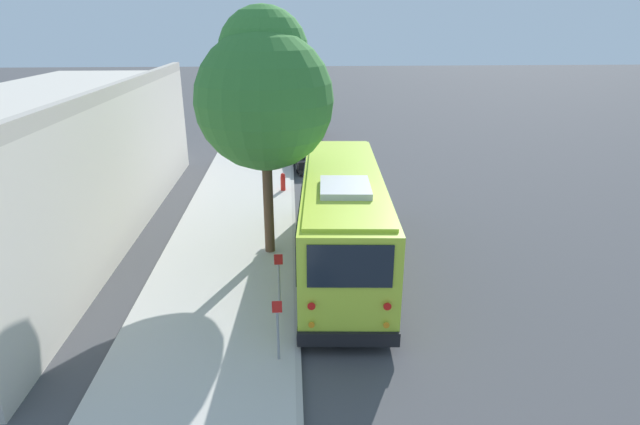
{
  "coord_description": "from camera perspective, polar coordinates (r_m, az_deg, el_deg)",
  "views": [
    {
      "loc": [
        -15.61,
        1.56,
        7.27
      ],
      "look_at": [
        0.13,
        0.6,
        1.3
      ],
      "focal_mm": 28.0,
      "sensor_mm": 36.0,
      "label": 1
    }
  ],
  "objects": [
    {
      "name": "sidewalk_slab",
      "position": [
        17.32,
        -10.34,
        -4.17
      ],
      "size": [
        80.0,
        4.33,
        0.15
      ],
      "primitive_type": "cube",
      "color": "beige",
      "rests_on": "ground"
    },
    {
      "name": "parked_sedan_maroon",
      "position": [
        34.78,
        -1.7,
        9.68
      ],
      "size": [
        4.76,
        1.94,
        1.3
      ],
      "rotation": [
        0.0,
        0.0,
        -0.06
      ],
      "color": "maroon",
      "rests_on": "ground"
    },
    {
      "name": "street_tree",
      "position": [
        15.52,
        -6.4,
        13.67
      ],
      "size": [
        4.2,
        4.2,
        7.69
      ],
      "color": "brown",
      "rests_on": "sidewalk_slab"
    },
    {
      "name": "shuttle_bus",
      "position": [
        15.42,
        2.55,
        -0.28
      ],
      "size": [
        9.63,
        3.02,
        3.26
      ],
      "rotation": [
        0.0,
        0.0,
        -0.07
      ],
      "color": "#BCDB38",
      "rests_on": "ground"
    },
    {
      "name": "parked_sedan_blue",
      "position": [
        41.97,
        -1.67,
        11.59
      ],
      "size": [
        4.45,
        1.99,
        1.3
      ],
      "rotation": [
        0.0,
        0.0,
        0.08
      ],
      "color": "navy",
      "rests_on": "ground"
    },
    {
      "name": "fire_hydrant",
      "position": [
        22.79,
        -4.26,
        3.53
      ],
      "size": [
        0.22,
        0.22,
        0.81
      ],
      "color": "red",
      "rests_on": "sidewalk_slab"
    },
    {
      "name": "parked_sedan_black",
      "position": [
        27.43,
        -1.09,
        6.63
      ],
      "size": [
        4.79,
        2.08,
        1.27
      ],
      "rotation": [
        0.0,
        0.0,
        0.07
      ],
      "color": "black",
      "rests_on": "ground"
    },
    {
      "name": "parked_sedan_tan",
      "position": [
        48.82,
        -1.99,
        12.84
      ],
      "size": [
        4.41,
        1.98,
        1.26
      ],
      "rotation": [
        0.0,
        0.0,
        -0.08
      ],
      "color": "tan",
      "rests_on": "ground"
    },
    {
      "name": "sign_post_near",
      "position": [
        11.39,
        -4.84,
        -13.2
      ],
      "size": [
        0.06,
        0.22,
        1.5
      ],
      "color": "gray",
      "rests_on": "sidewalk_slab"
    },
    {
      "name": "ground_plane",
      "position": [
        17.29,
        2.02,
        -4.15
      ],
      "size": [
        160.0,
        160.0,
        0.0
      ],
      "primitive_type": "plane",
      "color": "#474749"
    },
    {
      "name": "parked_sedan_silver",
      "position": [
        55.53,
        -2.32,
        13.83
      ],
      "size": [
        4.59,
        1.74,
        1.31
      ],
      "rotation": [
        0.0,
        0.0,
        0.01
      ],
      "color": "#A8AAAF",
      "rests_on": "ground"
    },
    {
      "name": "curb_strip",
      "position": [
        17.18,
        -2.91,
        -4.04
      ],
      "size": [
        80.0,
        0.14,
        0.15
      ],
      "primitive_type": "cube",
      "color": "#AAA69D",
      "rests_on": "ground"
    },
    {
      "name": "sign_post_far",
      "position": [
        13.05,
        -4.69,
        -8.01
      ],
      "size": [
        0.06,
        0.22,
        1.67
      ],
      "color": "gray",
      "rests_on": "sidewalk_slab"
    },
    {
      "name": "building_backdrop",
      "position": [
        20.09,
        -28.96,
        4.48
      ],
      "size": [
        19.14,
        6.1,
        5.44
      ],
      "color": "beige",
      "rests_on": "ground"
    }
  ]
}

